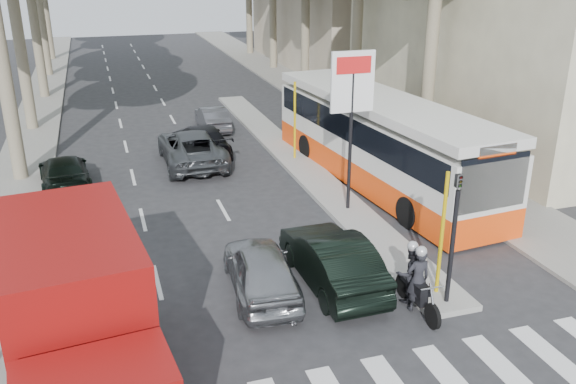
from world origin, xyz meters
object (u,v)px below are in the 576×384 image
Objects in this scene: silver_hatchback at (261,270)px; dark_hatchback at (332,259)px; red_truck at (78,318)px; city_bus at (379,138)px; motorcycle at (414,278)px.

dark_hatchback is at bearing -178.95° from silver_hatchback.
red_truck is 0.51× the size of city_bus.
silver_hatchback is 1.88× the size of motorcycle.
city_bus is (4.71, 7.02, 1.06)m from dark_hatchback.
silver_hatchback is at bearing 152.00° from motorcycle.
silver_hatchback is 5.43m from red_truck.
dark_hatchback is 2.33m from motorcycle.
dark_hatchback is 0.67× the size of red_truck.
red_truck is at bearing -144.14° from city_bus.
dark_hatchback is 7.07m from red_truck.
silver_hatchback is 3.97m from motorcycle.
motorcycle reaches higher than dark_hatchback.
silver_hatchback is 0.90× the size of dark_hatchback.
dark_hatchback is at bearing 16.77° from red_truck.
silver_hatchback is at bearing -139.46° from city_bus.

